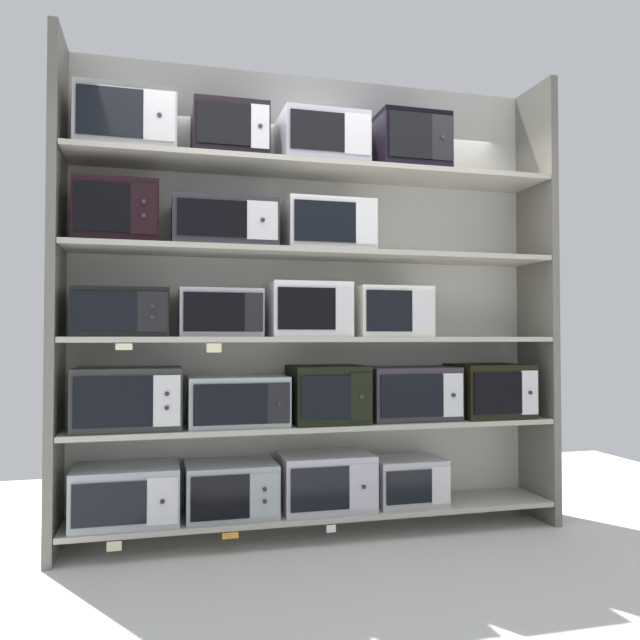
{
  "coord_description": "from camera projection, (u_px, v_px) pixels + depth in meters",
  "views": [
    {
      "loc": [
        -0.92,
        -3.63,
        1.17
      ],
      "look_at": [
        0.0,
        0.0,
        1.27
      ],
      "focal_mm": 35.37,
      "sensor_mm": 36.0,
      "label": 1
    }
  ],
  "objects": [
    {
      "name": "price_tag_1",
      "position": [
        230.0,
        536.0,
        3.38
      ],
      "size": [
        0.09,
        0.0,
        0.03
      ],
      "primitive_type": "cube",
      "color": "orange"
    },
    {
      "name": "price_tag_2",
      "position": [
        331.0,
        529.0,
        3.51
      ],
      "size": [
        0.05,
        0.0,
        0.04
      ],
      "primitive_type": "cube",
      "color": "white"
    },
    {
      "name": "price_tag_4",
      "position": [
        214.0,
        348.0,
        3.38
      ],
      "size": [
        0.08,
        0.0,
        0.05
      ],
      "primitive_type": "cube",
      "color": "beige"
    },
    {
      "name": "microwave_15",
      "position": [
        328.0,
        227.0,
        3.77
      ],
      "size": [
        0.52,
        0.34,
        0.3
      ],
      "color": "silver",
      "rests_on": "shelf_3"
    },
    {
      "name": "shelf_0",
      "position": [
        320.0,
        512.0,
        3.71
      ],
      "size": [
        2.87,
        0.41,
        0.03
      ],
      "primitive_type": "cube",
      "color": "#ADA899",
      "rests_on": "ground"
    },
    {
      "name": "microwave_10",
      "position": [
        220.0,
        313.0,
        3.59
      ],
      "size": [
        0.46,
        0.36,
        0.27
      ],
      "color": "#A29DA9",
      "rests_on": "shelf_2"
    },
    {
      "name": "ground",
      "position": [
        377.0,
        608.0,
        2.74
      ],
      "size": [
        6.87,
        6.0,
        0.02
      ],
      "primitive_type": "cube",
      "color": "silver"
    },
    {
      "name": "microwave_0",
      "position": [
        126.0,
        494.0,
        3.44
      ],
      "size": [
        0.56,
        0.4,
        0.31
      ],
      "color": "#97A0A8",
      "rests_on": "shelf_0"
    },
    {
      "name": "microwave_14",
      "position": [
        224.0,
        225.0,
        3.61
      ],
      "size": [
        0.58,
        0.43,
        0.27
      ],
      "color": "#2A272F",
      "rests_on": "shelf_3"
    },
    {
      "name": "microwave_4",
      "position": [
        128.0,
        398.0,
        3.46
      ],
      "size": [
        0.57,
        0.38,
        0.34
      ],
      "color": "#292B2B",
      "rests_on": "shelf_1"
    },
    {
      "name": "microwave_18",
      "position": [
        321.0,
        143.0,
        3.77
      ],
      "size": [
        0.5,
        0.42,
        0.3
      ],
      "color": "#A19CAE",
      "rests_on": "shelf_4"
    },
    {
      "name": "shelf_3",
      "position": [
        320.0,
        254.0,
        3.75
      ],
      "size": [
        2.87,
        0.41,
        0.03
      ],
      "primitive_type": "cube",
      "color": "#ADA899"
    },
    {
      "name": "back_panel",
      "position": [
        311.0,
        299.0,
        3.96
      ],
      "size": [
        3.07,
        0.04,
        2.82
      ],
      "primitive_type": "cube",
      "color": "beige",
      "rests_on": "ground"
    },
    {
      "name": "microwave_17",
      "position": [
        229.0,
        134.0,
        3.64
      ],
      "size": [
        0.42,
        0.37,
        0.31
      ],
      "color": "black",
      "rests_on": "shelf_4"
    },
    {
      "name": "microwave_5",
      "position": [
        237.0,
        401.0,
        3.61
      ],
      "size": [
        0.56,
        0.37,
        0.28
      ],
      "color": "#98A4A7",
      "rests_on": "shelf_1"
    },
    {
      "name": "upright_right",
      "position": [
        538.0,
        301.0,
        4.11
      ],
      "size": [
        0.05,
        0.41,
        2.82
      ],
      "primitive_type": "cube",
      "color": "#68645B",
      "rests_on": "ground"
    },
    {
      "name": "microwave_9",
      "position": [
        122.0,
        313.0,
        3.46
      ],
      "size": [
        0.5,
        0.41,
        0.26
      ],
      "color": "black",
      "rests_on": "shelf_2"
    },
    {
      "name": "price_tag_3",
      "position": [
        124.0,
        347.0,
        3.27
      ],
      "size": [
        0.08,
        0.0,
        0.03
      ],
      "primitive_type": "cube",
      "color": "beige"
    },
    {
      "name": "upright_left",
      "position": [
        56.0,
        293.0,
        3.39
      ],
      "size": [
        0.05,
        0.41,
        2.82
      ],
      "primitive_type": "cube",
      "color": "#68645B",
      "rests_on": "ground"
    },
    {
      "name": "microwave_3",
      "position": [
        407.0,
        480.0,
        3.85
      ],
      "size": [
        0.43,
        0.33,
        0.27
      ],
      "color": "#B5B1B9",
      "rests_on": "shelf_0"
    },
    {
      "name": "microwave_6",
      "position": [
        327.0,
        394.0,
        3.74
      ],
      "size": [
        0.44,
        0.4,
        0.34
      ],
      "color": "black",
      "rests_on": "shelf_1"
    },
    {
      "name": "microwave_13",
      "position": [
        117.0,
        214.0,
        3.47
      ],
      "size": [
        0.44,
        0.37,
        0.34
      ],
      "color": "black",
      "rests_on": "shelf_3"
    },
    {
      "name": "microwave_7",
      "position": [
        410.0,
        393.0,
        3.87
      ],
      "size": [
        0.55,
        0.36,
        0.32
      ],
      "color": "#2E2931",
      "rests_on": "shelf_1"
    },
    {
      "name": "shelf_4",
      "position": [
        320.0,
        170.0,
        3.77
      ],
      "size": [
        2.87,
        0.41,
        0.03
      ],
      "primitive_type": "cube",
      "color": "#ADA899"
    },
    {
      "name": "shelf_2",
      "position": [
        320.0,
        339.0,
        3.74
      ],
      "size": [
        2.87,
        0.41,
        0.03
      ],
      "primitive_type": "cube",
      "color": "#ADA899"
    },
    {
      "name": "microwave_12",
      "position": [
        389.0,
        312.0,
        3.85
      ],
      "size": [
        0.45,
        0.39,
        0.3
      ],
      "color": "silver",
      "rests_on": "shelf_2"
    },
    {
      "name": "shelf_1",
      "position": [
        320.0,
        425.0,
        3.73
      ],
      "size": [
        2.87,
        0.41,
        0.03
      ],
      "primitive_type": "cube",
      "color": "#ADA899"
    },
    {
      "name": "microwave_2",
      "position": [
        326.0,
        481.0,
        3.72
      ],
      "size": [
        0.54,
        0.37,
        0.32
      ],
      "color": "#BCB2C2",
      "rests_on": "shelf_0"
    },
    {
      "name": "microwave_8",
      "position": [
        489.0,
        390.0,
        4.0
      ],
      "size": [
        0.46,
        0.41,
        0.33
      ],
      "color": "black",
      "rests_on": "shelf_1"
    },
    {
      "name": "microwave_19",
      "position": [
        407.0,
        146.0,
        3.91
      ],
      "size": [
        0.43,
        0.43,
        0.34
      ],
      "color": "black",
      "rests_on": "shelf_4"
    },
    {
      "name": "microwave_16",
      "position": [
        127.0,
        123.0,
        3.5
      ],
      "size": [
        0.54,
        0.36,
        0.34
      ],
      "color": "#A4A3A3",
      "rests_on": "shelf_4"
    },
    {
      "name": "microwave_1",
      "position": [
        231.0,
        489.0,
        3.58
      ],
      "size": [
        0.51,
        0.38,
        0.3
      ],
      "color": "#99A3A7",
      "rests_on": "shelf_0"
    },
    {
      "name": "microwave_11",
      "position": [
        308.0,
        310.0,
        3.72
      ],
      "size": [
        0.46,
        0.38,
        0.32
      ],
      "color": "silver",
      "rests_on": "shelf_2"
    },
    {
      "name": "price_tag_0",
      "position": [
        114.0,
        546.0,
        3.23
      ],
      "size": [
        0.07,
        0.0,
        0.05
      ],
      "primitive_type": "cube",
      "color": "beige"
    }
  ]
}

